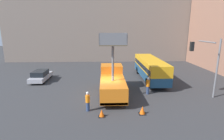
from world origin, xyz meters
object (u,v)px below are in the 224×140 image
at_px(utility_truck, 112,81).
at_px(traffic_cone_mid_road, 102,113).
at_px(road_worker_directing, 148,86).
at_px(parked_car_curbside, 41,76).
at_px(city_bus, 150,67).
at_px(road_worker_near_truck, 88,101).
at_px(traffic_cone_near_truck, 142,110).
at_px(traffic_light_pole, 208,59).

height_order(utility_truck, traffic_cone_mid_road, utility_truck).
relative_size(road_worker_directing, parked_car_curbside, 0.42).
bearing_deg(city_bus, road_worker_near_truck, 132.97).
relative_size(utility_truck, traffic_cone_mid_road, 11.79).
relative_size(city_bus, road_worker_directing, 5.45).
distance_m(utility_truck, traffic_cone_near_truck, 5.39).
xyz_separation_m(road_worker_directing, traffic_cone_near_truck, (-1.55, -4.61, -0.66)).
height_order(city_bus, traffic_cone_near_truck, city_bus).
height_order(utility_truck, road_worker_directing, utility_truck).
bearing_deg(traffic_cone_near_truck, city_bus, 72.73).
xyz_separation_m(road_worker_near_truck, road_worker_directing, (6.22, 3.87, 0.09)).
bearing_deg(traffic_cone_near_truck, traffic_light_pole, 25.03).
relative_size(traffic_cone_near_truck, traffic_cone_mid_road, 1.10).
relative_size(city_bus, traffic_cone_mid_road, 16.76).
distance_m(road_worker_near_truck, traffic_cone_near_truck, 4.76).
height_order(traffic_cone_near_truck, parked_car_curbside, parked_car_curbside).
bearing_deg(traffic_light_pole, road_worker_directing, 167.67).
relative_size(traffic_cone_mid_road, parked_car_curbside, 0.14).
bearing_deg(city_bus, parked_car_curbside, 82.95).
distance_m(traffic_light_pole, road_worker_near_truck, 12.60).
height_order(traffic_cone_near_truck, traffic_cone_mid_road, traffic_cone_near_truck).
bearing_deg(traffic_cone_near_truck, utility_truck, 116.88).
xyz_separation_m(traffic_cone_near_truck, parked_car_curbside, (-12.07, 10.21, 0.43)).
xyz_separation_m(road_worker_directing, parked_car_curbside, (-13.61, 5.59, -0.23)).
relative_size(road_worker_near_truck, traffic_cone_mid_road, 2.83).
bearing_deg(traffic_light_pole, city_bus, 119.70).
height_order(road_worker_near_truck, parked_car_curbside, road_worker_near_truck).
relative_size(traffic_light_pole, road_worker_near_truck, 3.43).
bearing_deg(parked_car_curbside, traffic_cone_near_truck, -40.23).
height_order(road_worker_near_truck, traffic_cone_near_truck, road_worker_near_truck).
relative_size(traffic_light_pole, traffic_cone_near_truck, 8.82).
bearing_deg(road_worker_near_truck, traffic_light_pole, 120.92).
height_order(city_bus, road_worker_directing, city_bus).
bearing_deg(utility_truck, road_worker_near_truck, -120.25).
distance_m(utility_truck, parked_car_curbside, 11.19).
bearing_deg(road_worker_directing, road_worker_near_truck, -89.68).
relative_size(utility_truck, road_worker_near_truck, 4.16).
relative_size(traffic_light_pole, parked_car_curbside, 1.32).
bearing_deg(city_bus, traffic_cone_mid_road, 140.42).
height_order(city_bus, traffic_cone_mid_road, city_bus).
bearing_deg(road_worker_directing, traffic_cone_near_truck, -50.16).
distance_m(road_worker_directing, traffic_cone_near_truck, 4.91).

